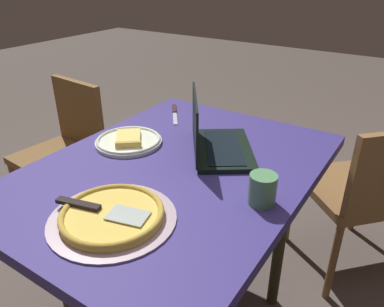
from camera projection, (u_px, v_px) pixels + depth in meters
The scene contains 8 objects.
dining_table at pixel (176, 184), 1.33m from camera, with size 1.17×0.88×0.77m.
laptop at pixel (214, 140), 1.38m from camera, with size 0.40×0.37×0.22m.
pizza_plate at pixel (129, 141), 1.46m from camera, with size 0.26×0.26×0.04m.
pizza_tray at pixel (112, 215), 1.02m from camera, with size 0.36×0.36×0.03m.
table_knife at pixel (175, 112), 1.76m from camera, with size 0.20×0.16×0.01m.
drink_cup at pixel (263, 189), 1.08m from camera, with size 0.08×0.08×0.09m.
chair_near at pixel (66, 146), 2.10m from camera, with size 0.43×0.43×0.84m.
chair_far at pixel (368, 189), 1.70m from camera, with size 0.65×0.65×0.83m.
Camera 1 is at (0.92, 0.67, 1.41)m, focal length 34.76 mm.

